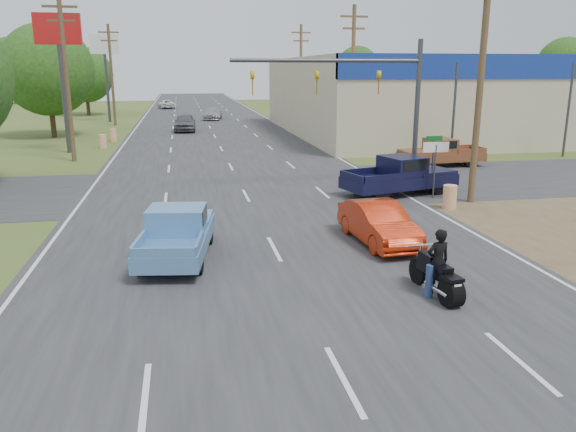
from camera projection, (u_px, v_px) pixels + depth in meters
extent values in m
plane|color=#3F5220|center=(344.00, 381.00, 10.43)|extent=(200.00, 200.00, 0.00)
cube|color=#2D2D30|center=(215.00, 136.00, 48.46)|extent=(15.00, 180.00, 0.02)
cube|color=#2D2D30|center=(241.00, 187.00, 27.54)|extent=(120.00, 10.00, 0.02)
cube|color=brown|center=(544.00, 217.00, 21.90)|extent=(8.00, 18.00, 0.01)
cube|color=#B7A88C|center=(551.00, 94.00, 53.34)|extent=(50.00, 28.00, 6.60)
cylinder|color=#4C3823|center=(480.00, 85.00, 23.22)|extent=(0.28, 0.28, 10.00)
cylinder|color=#4C3823|center=(352.00, 78.00, 40.33)|extent=(0.28, 0.28, 10.00)
cube|color=#4C3823|center=(354.00, 16.00, 39.27)|extent=(2.00, 0.14, 0.14)
cube|color=#4C3823|center=(354.00, 28.00, 39.47)|extent=(1.60, 0.14, 0.14)
cylinder|color=#4C3823|center=(301.00, 76.00, 57.45)|extent=(0.28, 0.28, 10.00)
cube|color=#4C3823|center=(301.00, 33.00, 56.38)|extent=(2.00, 0.14, 0.14)
cube|color=#4C3823|center=(301.00, 41.00, 56.59)|extent=(1.60, 0.14, 0.14)
cylinder|color=#4C3823|center=(67.00, 80.00, 34.08)|extent=(0.28, 0.28, 10.00)
cube|color=#4C3823|center=(60.00, 6.00, 33.02)|extent=(2.00, 0.14, 0.14)
cube|color=#4C3823|center=(61.00, 21.00, 33.22)|extent=(1.60, 0.14, 0.14)
cylinder|color=#4C3823|center=(112.00, 76.00, 56.90)|extent=(0.28, 0.28, 10.00)
cube|color=#4C3823|center=(108.00, 32.00, 55.84)|extent=(2.00, 0.14, 0.14)
cube|color=#4C3823|center=(109.00, 41.00, 56.04)|extent=(1.60, 0.14, 0.14)
cylinder|color=#422D19|center=(52.00, 118.00, 47.54)|extent=(0.44, 0.44, 3.24)
sphere|color=#1A3E11|center=(47.00, 70.00, 46.53)|extent=(7.56, 7.56, 7.56)
cylinder|color=#422D19|center=(88.00, 104.00, 70.28)|extent=(0.44, 0.44, 2.88)
sphere|color=#1A3E11|center=(85.00, 75.00, 69.38)|extent=(6.72, 6.72, 6.72)
cylinder|color=#422D19|center=(561.00, 95.00, 86.35)|extent=(0.44, 0.44, 3.60)
sphere|color=#1A3E11|center=(565.00, 65.00, 85.24)|extent=(8.40, 8.40, 8.40)
cylinder|color=#422D19|center=(357.00, 91.00, 105.68)|extent=(0.44, 0.44, 3.42)
sphere|color=#1A3E11|center=(357.00, 68.00, 104.62)|extent=(7.98, 7.98, 7.98)
cylinder|color=#422D19|center=(17.00, 92.00, 94.91)|extent=(0.44, 0.44, 3.78)
sphere|color=#1A3E11|center=(13.00, 64.00, 93.74)|extent=(8.82, 8.82, 8.82)
cylinder|color=orange|center=(450.00, 197.00, 23.14)|extent=(0.56, 0.56, 1.00)
cylinder|color=orange|center=(386.00, 164.00, 31.29)|extent=(0.56, 0.56, 1.00)
cylinder|color=orange|center=(103.00, 141.00, 41.11)|extent=(0.56, 0.56, 1.00)
cylinder|color=orange|center=(113.00, 135.00, 44.96)|extent=(0.56, 0.56, 1.00)
cylinder|color=#3F3F44|center=(63.00, 86.00, 37.84)|extent=(0.30, 0.30, 9.00)
cube|color=#B21414|center=(57.00, 29.00, 36.90)|extent=(3.00, 0.35, 2.00)
cylinder|color=#3F3F44|center=(107.00, 80.00, 60.65)|extent=(0.30, 0.30, 9.00)
cube|color=white|center=(104.00, 44.00, 59.72)|extent=(3.00, 0.35, 2.00)
cylinder|color=#3F3F44|center=(434.00, 172.00, 24.90)|extent=(0.08, 0.08, 2.40)
cube|color=white|center=(436.00, 147.00, 24.62)|extent=(1.20, 0.05, 0.45)
cylinder|color=#3F3F44|center=(433.00, 166.00, 26.43)|extent=(0.08, 0.08, 2.40)
cube|color=#0C591E|center=(434.00, 138.00, 26.10)|extent=(0.80, 0.04, 0.22)
cylinder|color=#3F3F44|center=(417.00, 114.00, 27.22)|extent=(0.24, 0.24, 7.00)
cylinder|color=#3F3F44|center=(328.00, 61.00, 25.79)|extent=(9.00, 0.18, 0.18)
imported|color=gold|center=(379.00, 71.00, 26.35)|extent=(0.18, 0.40, 1.10)
imported|color=gold|center=(317.00, 71.00, 25.81)|extent=(0.18, 0.40, 1.10)
imported|color=gold|center=(252.00, 71.00, 25.27)|extent=(0.18, 0.40, 1.10)
imported|color=#AE2208|center=(379.00, 224.00, 18.51)|extent=(1.74, 4.21, 1.36)
cylinder|color=black|center=(451.00, 293.00, 13.59)|extent=(0.43, 0.76, 0.72)
cylinder|color=black|center=(418.00, 271.00, 15.05)|extent=(0.22, 0.73, 0.72)
cube|color=black|center=(434.00, 269.00, 14.27)|extent=(0.40, 1.33, 0.33)
cube|color=black|center=(429.00, 258.00, 14.46)|extent=(0.35, 0.63, 0.24)
cube|color=black|center=(442.00, 267.00, 13.92)|extent=(0.40, 0.63, 0.11)
cylinder|color=white|center=(423.00, 245.00, 14.70)|extent=(0.71, 0.14, 0.05)
cube|color=white|center=(458.00, 287.00, 13.31)|extent=(0.20, 0.05, 0.13)
imported|color=black|center=(438.00, 265.00, 14.08)|extent=(0.66, 0.48, 1.69)
cylinder|color=black|center=(161.00, 234.00, 18.48)|extent=(0.38, 0.77, 0.73)
cylinder|color=black|center=(208.00, 233.00, 18.53)|extent=(0.38, 0.77, 0.73)
cylinder|color=black|center=(142.00, 262.00, 15.72)|extent=(0.38, 0.77, 0.73)
cylinder|color=black|center=(197.00, 262.00, 15.77)|extent=(0.38, 0.77, 0.73)
cube|color=#5889BD|center=(177.00, 240.00, 17.07)|extent=(2.53, 4.99, 0.48)
cube|color=#5889BD|center=(184.00, 219.00, 18.38)|extent=(2.00, 2.05, 0.16)
cube|color=#5889BD|center=(177.00, 220.00, 17.01)|extent=(1.88, 1.67, 0.78)
cube|color=black|center=(177.00, 215.00, 16.97)|extent=(1.88, 1.39, 0.41)
cube|color=#5889BD|center=(163.00, 253.00, 14.72)|extent=(1.68, 0.33, 0.27)
cylinder|color=black|center=(415.00, 180.00, 27.31)|extent=(0.87, 0.51, 0.82)
cylinder|color=black|center=(439.00, 186.00, 25.81)|extent=(0.87, 0.51, 0.82)
cylinder|color=black|center=(360.00, 185.00, 25.95)|extent=(0.87, 0.51, 0.82)
cylinder|color=black|center=(381.00, 192.00, 24.46)|extent=(0.87, 0.51, 0.82)
cube|color=black|center=(399.00, 181.00, 25.82)|extent=(5.67, 3.39, 0.53)
cube|color=black|center=(427.00, 171.00, 26.42)|extent=(2.46, 2.41, 0.18)
cube|color=black|center=(402.00, 166.00, 25.69)|extent=(2.04, 2.24, 0.87)
cube|color=black|center=(402.00, 162.00, 25.65)|extent=(1.74, 2.19, 0.46)
cube|color=black|center=(352.00, 177.00, 24.61)|extent=(0.58, 1.83, 0.31)
cylinder|color=black|center=(424.00, 163.00, 32.37)|extent=(0.78, 0.32, 0.76)
cylinder|color=black|center=(412.00, 159.00, 33.89)|extent=(0.78, 0.32, 0.76)
cylinder|color=black|center=(470.00, 161.00, 33.03)|extent=(0.78, 0.32, 0.76)
cylinder|color=black|center=(456.00, 157.00, 34.54)|extent=(0.78, 0.32, 0.76)
cube|color=brown|center=(441.00, 156.00, 33.40)|extent=(5.05, 2.12, 0.50)
cube|color=brown|center=(418.00, 152.00, 33.00)|extent=(1.96, 1.89, 0.17)
cube|color=brown|center=(440.00, 145.00, 33.22)|extent=(1.56, 1.82, 0.81)
cube|color=black|center=(440.00, 143.00, 33.18)|extent=(1.27, 1.84, 0.43)
cube|color=brown|center=(478.00, 149.00, 33.84)|extent=(0.15, 1.76, 0.29)
imported|color=#56565B|center=(185.00, 123.00, 52.24)|extent=(2.08, 4.84, 1.63)
imported|color=#A3A2A7|center=(213.00, 113.00, 64.54)|extent=(2.69, 5.02, 1.38)
imported|color=silver|center=(166.00, 104.00, 82.78)|extent=(2.73, 4.74, 1.24)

